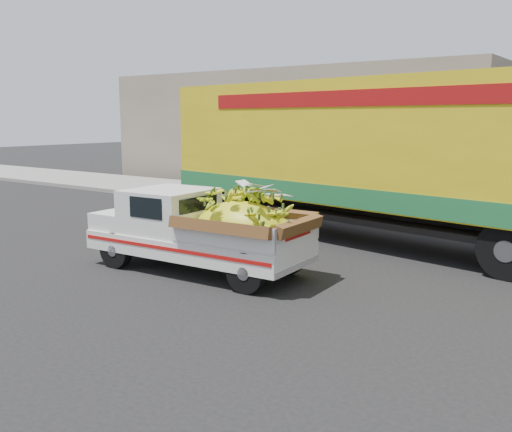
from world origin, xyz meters
The scene contains 6 objects.
ground centered at (0.00, 0.00, 0.00)m, with size 100.00×100.00×0.00m, color black.
curb centered at (0.00, 7.58, 0.07)m, with size 60.00×0.25×0.15m, color gray.
sidewalk centered at (0.00, 9.68, 0.07)m, with size 60.00×4.00×0.14m, color gray.
building_left centered at (-8.00, 15.58, 2.50)m, with size 18.00×6.00×5.00m, color gray.
pickup_truck centered at (-0.92, 0.72, 0.83)m, with size 4.50×1.85×1.55m.
semi_trailer centered at (0.49, 5.13, 2.12)m, with size 12.07×4.43×3.80m.
Camera 1 is at (5.93, -7.35, 2.93)m, focal length 40.00 mm.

